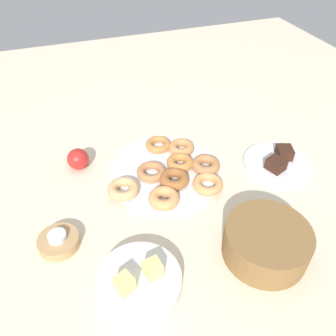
{
  "coord_description": "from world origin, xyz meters",
  "views": [
    {
      "loc": [
        0.25,
        0.75,
        0.71
      ],
      "look_at": [
        0.0,
        0.03,
        0.05
      ],
      "focal_mm": 36.15,
      "sensor_mm": 36.0,
      "label": 1
    }
  ],
  "objects_px": {
    "donut_5": "(164,198)",
    "melon_chunk_right": "(124,284)",
    "donut_8": "(123,189)",
    "melon_chunk_left": "(153,269)",
    "donut_7": "(180,162)",
    "candle_holder": "(59,242)",
    "donut_0": "(158,145)",
    "basket": "(266,242)",
    "fruit_bowl": "(139,283)",
    "donut_3": "(181,147)",
    "apple": "(78,159)",
    "donut_plate": "(165,171)",
    "donut_1": "(174,179)",
    "donut_2": "(151,172)",
    "cake_plate": "(277,163)",
    "brownie_near": "(284,152)",
    "donut_6": "(206,165)",
    "donut_4": "(208,184)",
    "tealight": "(57,236)",
    "brownie_far": "(276,164)"
  },
  "relations": [
    {
      "from": "donut_3",
      "to": "donut_7",
      "type": "relative_size",
      "value": 1.0
    },
    {
      "from": "brownie_near",
      "to": "melon_chunk_right",
      "type": "bearing_deg",
      "value": 26.33
    },
    {
      "from": "donut_plate",
      "to": "donut_1",
      "type": "distance_m",
      "value": 0.07
    },
    {
      "from": "donut_1",
      "to": "basket",
      "type": "bearing_deg",
      "value": 113.29
    },
    {
      "from": "donut_8",
      "to": "candle_holder",
      "type": "height_order",
      "value": "donut_8"
    },
    {
      "from": "donut_1",
      "to": "melon_chunk_left",
      "type": "bearing_deg",
      "value": 61.46
    },
    {
      "from": "donut_4",
      "to": "fruit_bowl",
      "type": "relative_size",
      "value": 0.46
    },
    {
      "from": "basket",
      "to": "donut_5",
      "type": "bearing_deg",
      "value": -51.88
    },
    {
      "from": "candle_holder",
      "to": "tealight",
      "type": "relative_size",
      "value": 2.22
    },
    {
      "from": "donut_5",
      "to": "donut_0",
      "type": "bearing_deg",
      "value": -104.5
    },
    {
      "from": "donut_0",
      "to": "apple",
      "type": "distance_m",
      "value": 0.26
    },
    {
      "from": "donut_0",
      "to": "melon_chunk_left",
      "type": "distance_m",
      "value": 0.49
    },
    {
      "from": "donut_5",
      "to": "brownie_near",
      "type": "xyz_separation_m",
      "value": [
        -0.43,
        -0.06,
        0.0
      ]
    },
    {
      "from": "donut_1",
      "to": "donut_plate",
      "type": "bearing_deg",
      "value": -83.93
    },
    {
      "from": "fruit_bowl",
      "to": "melon_chunk_right",
      "type": "height_order",
      "value": "melon_chunk_right"
    },
    {
      "from": "donut_1",
      "to": "apple",
      "type": "bearing_deg",
      "value": -35.74
    },
    {
      "from": "basket",
      "to": "fruit_bowl",
      "type": "xyz_separation_m",
      "value": [
        0.31,
        -0.01,
        -0.02
      ]
    },
    {
      "from": "donut_plate",
      "to": "donut_1",
      "type": "xyz_separation_m",
      "value": [
        -0.01,
        0.07,
        0.02
      ]
    },
    {
      "from": "donut_5",
      "to": "basket",
      "type": "xyz_separation_m",
      "value": [
        -0.18,
        0.23,
        0.01
      ]
    },
    {
      "from": "fruit_bowl",
      "to": "donut_2",
      "type": "bearing_deg",
      "value": -111.55
    },
    {
      "from": "donut_plate",
      "to": "donut_6",
      "type": "height_order",
      "value": "donut_6"
    },
    {
      "from": "donut_4",
      "to": "donut_7",
      "type": "relative_size",
      "value": 1.07
    },
    {
      "from": "tealight",
      "to": "basket",
      "type": "bearing_deg",
      "value": 157.98
    },
    {
      "from": "donut_5",
      "to": "melon_chunk_right",
      "type": "height_order",
      "value": "melon_chunk_right"
    },
    {
      "from": "donut_0",
      "to": "tealight",
      "type": "xyz_separation_m",
      "value": [
        0.35,
        0.28,
        0.01
      ]
    },
    {
      "from": "apple",
      "to": "brownie_far",
      "type": "bearing_deg",
      "value": 158.43
    },
    {
      "from": "donut_6",
      "to": "brownie_near",
      "type": "relative_size",
      "value": 1.7
    },
    {
      "from": "donut_4",
      "to": "donut_6",
      "type": "distance_m",
      "value": 0.08
    },
    {
      "from": "donut_7",
      "to": "fruit_bowl",
      "type": "xyz_separation_m",
      "value": [
        0.23,
        0.35,
        -0.01
      ]
    },
    {
      "from": "cake_plate",
      "to": "donut_6",
      "type": "bearing_deg",
      "value": -11.02
    },
    {
      "from": "donut_1",
      "to": "melon_chunk_right",
      "type": "distance_m",
      "value": 0.37
    },
    {
      "from": "cake_plate",
      "to": "basket",
      "type": "xyz_separation_m",
      "value": [
        0.22,
        0.28,
        0.04
      ]
    },
    {
      "from": "donut_plate",
      "to": "donut_0",
      "type": "bearing_deg",
      "value": -97.82
    },
    {
      "from": "donut_plate",
      "to": "melon_chunk_left",
      "type": "bearing_deg",
      "value": 67.17
    },
    {
      "from": "donut_0",
      "to": "cake_plate",
      "type": "bearing_deg",
      "value": 149.77
    },
    {
      "from": "donut_7",
      "to": "fruit_bowl",
      "type": "bearing_deg",
      "value": 56.67
    },
    {
      "from": "donut_plate",
      "to": "tealight",
      "type": "bearing_deg",
      "value": 26.57
    },
    {
      "from": "brownie_far",
      "to": "melon_chunk_left",
      "type": "distance_m",
      "value": 0.53
    },
    {
      "from": "cake_plate",
      "to": "brownie_near",
      "type": "bearing_deg",
      "value": -153.43
    },
    {
      "from": "donut_7",
      "to": "candle_holder",
      "type": "relative_size",
      "value": 0.82
    },
    {
      "from": "donut_6",
      "to": "donut_3",
      "type": "bearing_deg",
      "value": -70.34
    },
    {
      "from": "donut_8",
      "to": "melon_chunk_left",
      "type": "distance_m",
      "value": 0.29
    },
    {
      "from": "donut_6",
      "to": "melon_chunk_left",
      "type": "bearing_deg",
      "value": 49.29
    },
    {
      "from": "basket",
      "to": "apple",
      "type": "xyz_separation_m",
      "value": [
        0.38,
        -0.48,
        -0.01
      ]
    },
    {
      "from": "donut_plate",
      "to": "basket",
      "type": "distance_m",
      "value": 0.39
    },
    {
      "from": "donut_1",
      "to": "fruit_bowl",
      "type": "height_order",
      "value": "donut_1"
    },
    {
      "from": "tealight",
      "to": "donut_6",
      "type": "bearing_deg",
      "value": -164.0
    },
    {
      "from": "donut_5",
      "to": "basket",
      "type": "bearing_deg",
      "value": 128.12
    },
    {
      "from": "donut_6",
      "to": "donut_8",
      "type": "distance_m",
      "value": 0.26
    },
    {
      "from": "donut_8",
      "to": "basket",
      "type": "xyz_separation_m",
      "value": [
        -0.28,
        0.3,
        0.01
      ]
    }
  ]
}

